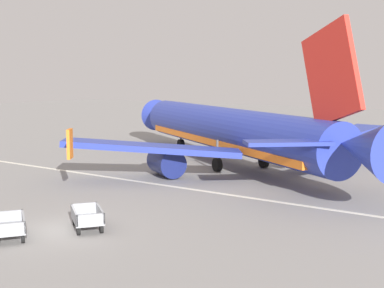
# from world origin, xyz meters

# --- Properties ---
(ground_plane) EXTENTS (220.00, 220.00, 0.00)m
(ground_plane) POSITION_xyz_m (0.00, 0.00, 0.00)
(ground_plane) COLOR gray
(apron_stripe) EXTENTS (120.00, 0.36, 0.01)m
(apron_stripe) POSITION_xyz_m (0.00, 11.62, 0.01)
(apron_stripe) COLOR silver
(apron_stripe) RESTS_ON ground
(airplane) EXTENTS (33.76, 28.23, 11.34)m
(airplane) POSITION_xyz_m (-2.42, 21.08, 3.05)
(airplane) COLOR #28389E
(airplane) RESTS_ON ground
(baggage_cart_nearest) EXTENTS (3.32, 2.67, 1.07)m
(baggage_cart_nearest) POSITION_xyz_m (-1.13, -2.40, 0.60)
(baggage_cart_nearest) COLOR gray
(baggage_cart_nearest) RESTS_ON ground
(baggage_cart_second_in_row) EXTENTS (3.28, 2.73, 1.07)m
(baggage_cart_second_in_row) POSITION_xyz_m (0.80, 0.83, 0.60)
(baggage_cart_second_in_row) COLOR gray
(baggage_cart_second_in_row) RESTS_ON ground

